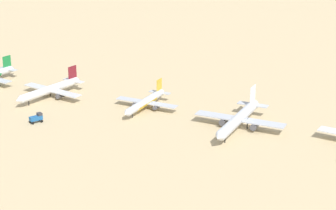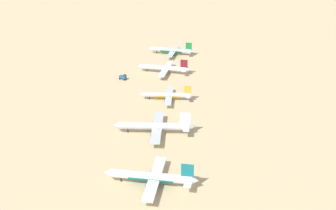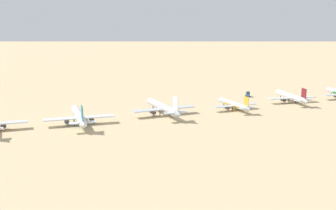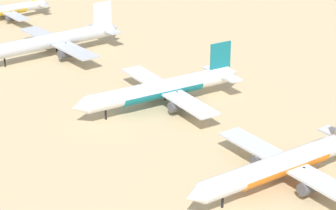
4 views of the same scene
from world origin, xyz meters
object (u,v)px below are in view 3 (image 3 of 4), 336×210
at_px(service_truck, 248,94).
at_px(parked_jet_3, 163,107).
at_px(parked_jet_2, 234,104).
at_px(parked_jet_1, 291,97).
at_px(parked_jet_4, 79,116).

bearing_deg(service_truck, parked_jet_3, 111.63).
bearing_deg(service_truck, parked_jet_2, 136.72).
relative_size(parked_jet_1, parked_jet_3, 0.88).
distance_m(parked_jet_1, parked_jet_4, 139.08).
bearing_deg(parked_jet_3, parked_jet_4, 93.65).
height_order(parked_jet_2, parked_jet_3, parked_jet_3).
bearing_deg(service_truck, parked_jet_1, -153.43).
height_order(parked_jet_4, service_truck, parked_jet_4).
bearing_deg(parked_jet_2, service_truck, -43.28).
bearing_deg(parked_jet_3, parked_jet_1, -88.99).
relative_size(parked_jet_2, service_truck, 6.18).
bearing_deg(parked_jet_1, parked_jet_4, 91.93).
height_order(parked_jet_1, parked_jet_2, parked_jet_1).
xyz_separation_m(parked_jet_3, parked_jet_4, (-3.08, 48.32, -0.16)).
distance_m(parked_jet_3, parked_jet_4, 48.42).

